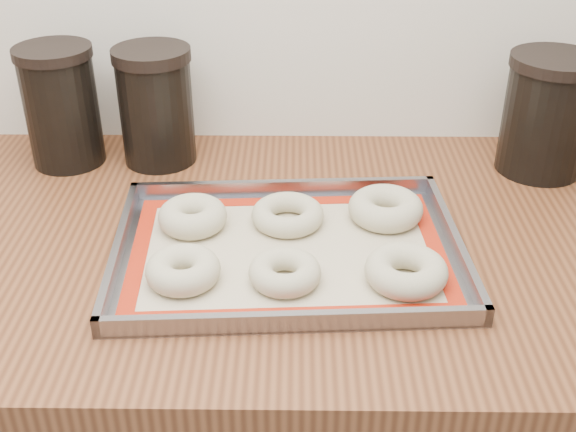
{
  "coord_description": "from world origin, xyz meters",
  "views": [
    {
      "loc": [
        -0.04,
        0.81,
        1.44
      ],
      "look_at": [
        -0.05,
        1.62,
        0.96
      ],
      "focal_mm": 45.0,
      "sensor_mm": 36.0,
      "label": 1
    }
  ],
  "objects_px": {
    "canister_left": "(61,106)",
    "canister_right": "(547,114)",
    "canister_mid": "(156,106)",
    "bagel_front_right": "(406,271)",
    "baking_tray": "(288,250)",
    "bagel_back_left": "(193,216)",
    "bagel_back_mid": "(288,215)",
    "bagel_front_left": "(183,270)",
    "bagel_back_right": "(386,208)",
    "bagel_front_mid": "(285,272)"
  },
  "relations": [
    {
      "from": "canister_right",
      "to": "baking_tray",
      "type": "bearing_deg",
      "value": -147.61
    },
    {
      "from": "bagel_back_right",
      "to": "bagel_back_left",
      "type": "bearing_deg",
      "value": -174.72
    },
    {
      "from": "bagel_back_mid",
      "to": "bagel_back_right",
      "type": "bearing_deg",
      "value": 5.81
    },
    {
      "from": "bagel_back_mid",
      "to": "canister_left",
      "type": "xyz_separation_m",
      "value": [
        -0.37,
        0.21,
        0.08
      ]
    },
    {
      "from": "bagel_front_mid",
      "to": "bagel_back_right",
      "type": "distance_m",
      "value": 0.21
    },
    {
      "from": "baking_tray",
      "to": "bagel_back_mid",
      "type": "bearing_deg",
      "value": 91.16
    },
    {
      "from": "baking_tray",
      "to": "canister_left",
      "type": "distance_m",
      "value": 0.47
    },
    {
      "from": "bagel_back_left",
      "to": "canister_left",
      "type": "relative_size",
      "value": 0.49
    },
    {
      "from": "bagel_front_left",
      "to": "canister_left",
      "type": "bearing_deg",
      "value": 124.52
    },
    {
      "from": "bagel_back_left",
      "to": "bagel_back_mid",
      "type": "bearing_deg",
      "value": 4.72
    },
    {
      "from": "canister_left",
      "to": "bagel_back_left",
      "type": "bearing_deg",
      "value": -42.85
    },
    {
      "from": "baking_tray",
      "to": "bagel_front_right",
      "type": "relative_size",
      "value": 4.59
    },
    {
      "from": "bagel_back_left",
      "to": "canister_right",
      "type": "xyz_separation_m",
      "value": [
        0.54,
        0.2,
        0.07
      ]
    },
    {
      "from": "bagel_back_left",
      "to": "canister_right",
      "type": "relative_size",
      "value": 0.51
    },
    {
      "from": "bagel_back_mid",
      "to": "canister_mid",
      "type": "distance_m",
      "value": 0.31
    },
    {
      "from": "bagel_front_right",
      "to": "canister_mid",
      "type": "height_order",
      "value": "canister_mid"
    },
    {
      "from": "baking_tray",
      "to": "bagel_back_mid",
      "type": "xyz_separation_m",
      "value": [
        -0.0,
        0.07,
        0.01
      ]
    },
    {
      "from": "baking_tray",
      "to": "canister_right",
      "type": "height_order",
      "value": "canister_right"
    },
    {
      "from": "bagel_back_mid",
      "to": "canister_right",
      "type": "bearing_deg",
      "value": 24.61
    },
    {
      "from": "bagel_front_left",
      "to": "canister_right",
      "type": "xyz_separation_m",
      "value": [
        0.54,
        0.33,
        0.07
      ]
    },
    {
      "from": "baking_tray",
      "to": "bagel_front_mid",
      "type": "relative_size",
      "value": 5.24
    },
    {
      "from": "canister_mid",
      "to": "bagel_front_right",
      "type": "bearing_deg",
      "value": -43.99
    },
    {
      "from": "canister_left",
      "to": "bagel_back_mid",
      "type": "bearing_deg",
      "value": -29.31
    },
    {
      "from": "canister_left",
      "to": "canister_right",
      "type": "bearing_deg",
      "value": -1.46
    },
    {
      "from": "bagel_back_right",
      "to": "canister_right",
      "type": "relative_size",
      "value": 0.56
    },
    {
      "from": "bagel_back_left",
      "to": "canister_left",
      "type": "bearing_deg",
      "value": 137.15
    },
    {
      "from": "bagel_front_left",
      "to": "bagel_back_right",
      "type": "distance_m",
      "value": 0.31
    },
    {
      "from": "bagel_front_left",
      "to": "bagel_back_mid",
      "type": "height_order",
      "value": "bagel_front_left"
    },
    {
      "from": "bagel_front_right",
      "to": "bagel_back_mid",
      "type": "height_order",
      "value": "bagel_front_right"
    },
    {
      "from": "bagel_front_left",
      "to": "canister_right",
      "type": "bearing_deg",
      "value": 31.39
    },
    {
      "from": "bagel_front_left",
      "to": "bagel_back_mid",
      "type": "bearing_deg",
      "value": 47.49
    },
    {
      "from": "bagel_front_left",
      "to": "bagel_front_mid",
      "type": "distance_m",
      "value": 0.13
    },
    {
      "from": "canister_left",
      "to": "baking_tray",
      "type": "bearing_deg",
      "value": -36.92
    },
    {
      "from": "bagel_front_right",
      "to": "bagel_back_right",
      "type": "distance_m",
      "value": 0.15
    },
    {
      "from": "baking_tray",
      "to": "canister_right",
      "type": "bearing_deg",
      "value": 32.39
    },
    {
      "from": "bagel_front_mid",
      "to": "bagel_front_left",
      "type": "bearing_deg",
      "value": 179.69
    },
    {
      "from": "bagel_back_right",
      "to": "canister_right",
      "type": "bearing_deg",
      "value": 32.81
    },
    {
      "from": "baking_tray",
      "to": "canister_mid",
      "type": "xyz_separation_m",
      "value": [
        -0.22,
        0.28,
        0.09
      ]
    },
    {
      "from": "canister_mid",
      "to": "bagel_back_right",
      "type": "bearing_deg",
      "value": -29.24
    },
    {
      "from": "bagel_front_left",
      "to": "bagel_back_mid",
      "type": "distance_m",
      "value": 0.19
    },
    {
      "from": "bagel_front_right",
      "to": "bagel_back_left",
      "type": "height_order",
      "value": "bagel_back_left"
    },
    {
      "from": "bagel_back_left",
      "to": "canister_mid",
      "type": "distance_m",
      "value": 0.25
    },
    {
      "from": "canister_left",
      "to": "canister_right",
      "type": "xyz_separation_m",
      "value": [
        0.78,
        -0.02,
        -0.0
      ]
    },
    {
      "from": "bagel_front_right",
      "to": "canister_right",
      "type": "xyz_separation_m",
      "value": [
        0.26,
        0.33,
        0.07
      ]
    },
    {
      "from": "baking_tray",
      "to": "bagel_front_right",
      "type": "height_order",
      "value": "bagel_front_right"
    },
    {
      "from": "bagel_front_right",
      "to": "canister_left",
      "type": "bearing_deg",
      "value": 146.24
    },
    {
      "from": "bagel_front_left",
      "to": "bagel_back_mid",
      "type": "relative_size",
      "value": 0.92
    },
    {
      "from": "baking_tray",
      "to": "canister_mid",
      "type": "bearing_deg",
      "value": 127.39
    },
    {
      "from": "bagel_back_left",
      "to": "canister_mid",
      "type": "xyz_separation_m",
      "value": [
        -0.08,
        0.22,
        0.07
      ]
    },
    {
      "from": "bagel_front_right",
      "to": "bagel_back_left",
      "type": "bearing_deg",
      "value": 155.58
    }
  ]
}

